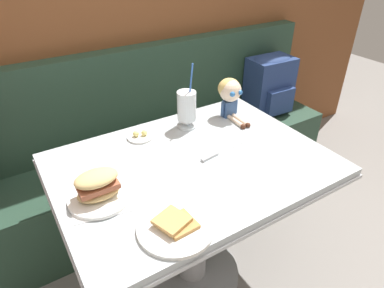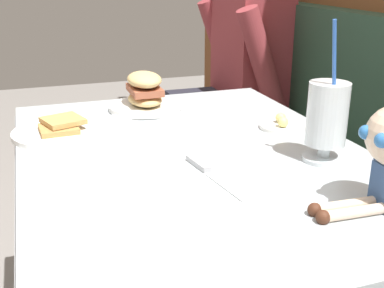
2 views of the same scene
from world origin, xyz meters
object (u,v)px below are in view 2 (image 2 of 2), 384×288
butter_knife (206,169)px  diner_patron (242,61)px  sandwich_plate (145,95)px  toast_plate (61,131)px  butter_saucer (282,125)px  milkshake_glass (327,118)px

butter_knife → diner_patron: (-1.13, 0.59, -0.00)m
sandwich_plate → toast_plate: bearing=-58.9°
butter_knife → diner_patron: size_ratio=0.29×
toast_plate → butter_knife: (0.35, 0.27, -0.01)m
toast_plate → diner_patron: (-0.79, 0.87, -0.01)m
toast_plate → diner_patron: diner_patron is taller
butter_saucer → milkshake_glass: bearing=-5.4°
butter_knife → diner_patron: 1.28m
toast_plate → milkshake_glass: milkshake_glass is taller
milkshake_glass → diner_patron: (-1.16, 0.32, -0.10)m
milkshake_glass → butter_knife: bearing=-95.2°
milkshake_glass → diner_patron: bearing=164.6°
toast_plate → sandwich_plate: size_ratio=1.06×
toast_plate → sandwich_plate: bearing=121.1°
sandwich_plate → diner_patron: 0.87m
butter_saucer → diner_patron: 0.97m
milkshake_glass → sandwich_plate: bearing=-151.7°
sandwich_plate → diner_patron: size_ratio=0.29×
milkshake_glass → butter_knife: milkshake_glass is taller
milkshake_glass → butter_knife: size_ratio=1.34×
diner_patron → toast_plate: bearing=-47.8°
milkshake_glass → butter_saucer: size_ratio=2.63×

